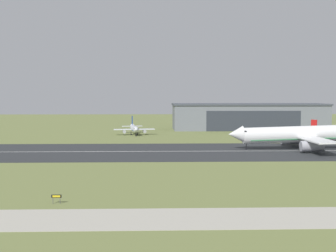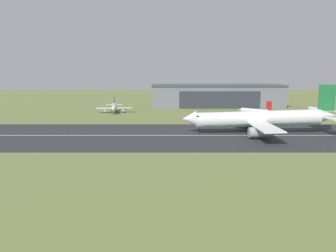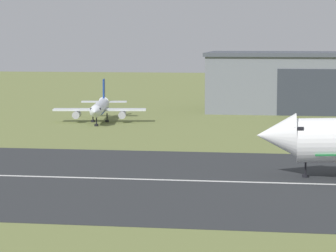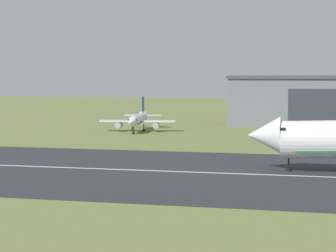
# 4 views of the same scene
# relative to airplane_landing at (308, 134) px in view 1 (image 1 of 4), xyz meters

# --- Properties ---
(ground_plane) EXTENTS (719.67, 719.67, 0.00)m
(ground_plane) POSITION_rel_airplane_landing_xyz_m (-50.32, -64.45, -5.28)
(ground_plane) COLOR olive
(runway_strip) EXTENTS (479.67, 49.98, 0.06)m
(runway_strip) POSITION_rel_airplane_landing_xyz_m (-50.32, -4.72, -5.25)
(runway_strip) COLOR #2B2D30
(runway_strip) RESTS_ON ground_plane
(runway_centreline) EXTENTS (431.70, 0.70, 0.01)m
(runway_centreline) POSITION_rel_airplane_landing_xyz_m (-50.32, -4.72, -5.21)
(runway_centreline) COLOR silver
(runway_centreline) RESTS_ON runway_strip
(taxiway_road) EXTENTS (359.75, 12.80, 0.05)m
(taxiway_road) POSITION_rel_airplane_landing_xyz_m (-50.32, -90.75, -5.25)
(taxiway_road) COLOR #B2AD9E
(taxiway_road) RESTS_ON ground_plane
(hangar_building) EXTENTS (84.34, 27.50, 14.33)m
(hangar_building) POSITION_rel_airplane_landing_xyz_m (-1.70, 94.51, 1.90)
(hangar_building) COLOR slate
(hangar_building) RESTS_ON ground_plane
(airplane_landing) EXTENTS (57.74, 46.68, 17.96)m
(airplane_landing) POSITION_rel_airplane_landing_xyz_m (0.00, 0.00, 0.00)
(airplane_landing) COLOR white
(airplane_landing) RESTS_ON ground_plane
(airplane_parked_east) EXTENTS (19.82, 23.34, 8.65)m
(airplane_parked_east) POSITION_rel_airplane_landing_xyz_m (-63.77, 61.71, -2.25)
(airplane_parked_east) COLOR silver
(airplane_parked_east) RESTS_ON ground_plane
(airplane_parked_far_east) EXTENTS (19.39, 19.34, 8.26)m
(airplane_parked_far_east) POSITION_rel_airplane_landing_xyz_m (10.73, 46.37, -2.77)
(airplane_parked_far_east) COLOR white
(airplane_parked_far_east) RESTS_ON ground_plane
(runway_sign) EXTENTS (1.79, 0.13, 1.64)m
(runway_sign) POSITION_rel_airplane_landing_xyz_m (-71.95, -80.16, -4.04)
(runway_sign) COLOR #4C4C51
(runway_sign) RESTS_ON ground_plane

